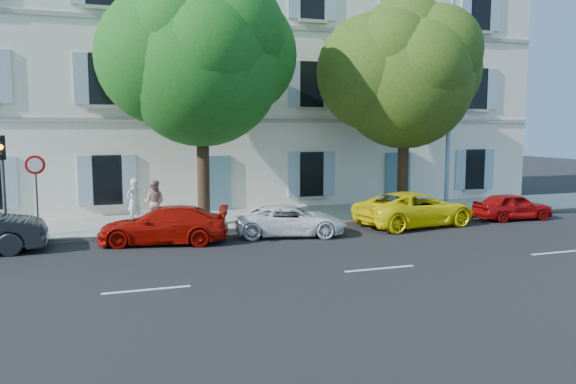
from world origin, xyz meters
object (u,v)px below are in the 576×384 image
object	(u,v)px
car_red_hatchback	(512,206)
car_yellow_supercar	(415,209)
car_white_coupe	(290,220)
tree_right	(405,81)
tree_left	(201,66)
pedestrian_a	(134,201)
street_lamp	(452,91)
car_red_coupe	(164,225)
traffic_light	(2,164)
road_sign	(36,178)
pedestrian_b	(154,202)

from	to	relation	value
car_red_hatchback	car_yellow_supercar	bearing A→B (deg)	92.60
car_white_coupe	tree_right	bearing A→B (deg)	-55.21
car_red_hatchback	tree_left	world-z (taller)	tree_left
tree_left	pedestrian_a	bearing A→B (deg)	153.69
car_yellow_supercar	street_lamp	bearing A→B (deg)	-70.96
car_red_coupe	traffic_light	bearing A→B (deg)	-96.25
car_yellow_supercar	road_sign	bearing A→B (deg)	75.00
car_red_coupe	pedestrian_a	xyz separation A→B (m)	(-0.71, 3.34, 0.39)
car_white_coupe	traffic_light	bearing A→B (deg)	92.27
pedestrian_a	pedestrian_b	bearing A→B (deg)	105.85
car_white_coupe	traffic_light	size ratio (longest dim) A/B	1.15
car_red_hatchback	street_lamp	xyz separation A→B (m)	(-2.17, 1.22, 4.62)
car_red_coupe	tree_right	distance (m)	11.27
car_yellow_supercar	street_lamp	world-z (taller)	street_lamp
traffic_light	street_lamp	size ratio (longest dim) A/B	0.37
car_white_coupe	street_lamp	world-z (taller)	street_lamp
street_lamp	traffic_light	bearing A→B (deg)	178.77
tree_left	pedestrian_b	bearing A→B (deg)	157.57
pedestrian_a	tree_left	bearing A→B (deg)	114.32
tree_right	car_white_coupe	bearing A→B (deg)	-158.82
tree_left	road_sign	world-z (taller)	tree_left
car_white_coupe	pedestrian_a	bearing A→B (deg)	69.12
tree_left	pedestrian_b	size ratio (longest dim) A/B	5.41
road_sign	pedestrian_a	bearing A→B (deg)	28.80
street_lamp	car_red_coupe	bearing A→B (deg)	-173.24
car_red_coupe	car_yellow_supercar	bearing A→B (deg)	104.56
car_yellow_supercar	pedestrian_b	world-z (taller)	pedestrian_b
car_yellow_supercar	road_sign	world-z (taller)	road_sign
car_white_coupe	tree_right	xyz separation A→B (m)	(5.63, 2.18, 5.04)
car_red_hatchback	street_lamp	distance (m)	5.25
tree_right	pedestrian_b	distance (m)	10.95
tree_left	street_lamp	world-z (taller)	tree_left
tree_left	tree_right	bearing A→B (deg)	-0.38
car_red_coupe	road_sign	xyz separation A→B (m)	(-3.84, 1.61, 1.48)
car_yellow_supercar	street_lamp	xyz separation A→B (m)	(2.33, 1.22, 4.51)
pedestrian_a	car_white_coupe	bearing A→B (deg)	106.14
car_red_coupe	traffic_light	world-z (taller)	traffic_light
car_yellow_supercar	pedestrian_a	world-z (taller)	pedestrian_a
traffic_light	pedestrian_b	world-z (taller)	traffic_light
tree_left	car_red_coupe	bearing A→B (deg)	-128.17
traffic_light	pedestrian_b	bearing A→B (deg)	13.12
car_yellow_supercar	traffic_light	world-z (taller)	traffic_light
tree_left	street_lamp	bearing A→B (deg)	-4.42
car_red_hatchback	pedestrian_b	distance (m)	14.10
car_red_hatchback	road_sign	distance (m)	17.79
tree_left	tree_right	xyz separation A→B (m)	(8.21, -0.05, -0.29)
road_sign	car_yellow_supercar	bearing A→B (deg)	-6.31
car_red_coupe	tree_right	size ratio (longest dim) A/B	0.49
tree_left	car_yellow_supercar	bearing A→B (deg)	-14.62
car_yellow_supercar	pedestrian_a	size ratio (longest dim) A/B	2.81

